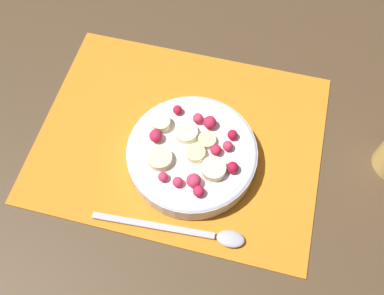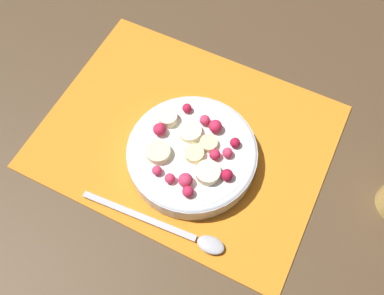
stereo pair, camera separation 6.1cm
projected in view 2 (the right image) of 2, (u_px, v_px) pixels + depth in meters
ground_plane at (186, 137)px, 0.68m from camera, size 3.00×3.00×0.00m
placemat at (186, 136)px, 0.67m from camera, size 0.44×0.34×0.01m
fruit_bowl at (192, 154)px, 0.63m from camera, size 0.19×0.19×0.05m
spoon at (179, 232)px, 0.59m from camera, size 0.21×0.03×0.01m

